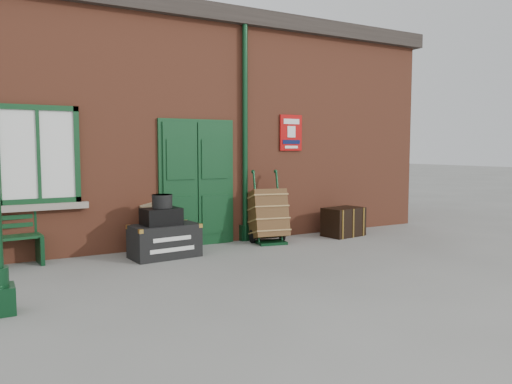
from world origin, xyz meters
TOP-DOWN VIEW (x-y plane):
  - ground at (0.00, 0.00)m, footprint 80.00×80.00m
  - station_building at (-0.00, 3.49)m, footprint 10.30×4.30m
  - houdini_trunk at (-1.15, 0.80)m, footprint 1.11×0.68m
  - strongbox at (-1.20, 0.80)m, footprint 0.62×0.48m
  - hatbox at (-1.17, 0.83)m, footprint 0.35×0.35m
  - suitcase_back at (-1.19, 1.25)m, footprint 0.45×0.61m
  - suitcase_front at (-1.01, 1.25)m, footprint 0.44×0.55m
  - porter_trolley at (0.95, 1.07)m, footprint 0.75×0.79m
  - dark_trunk at (2.61, 0.93)m, footprint 0.86×0.63m

SIDE VIEW (x-z plane):
  - ground at x=0.00m, z-range 0.00..0.00m
  - houdini_trunk at x=-1.15m, z-range 0.00..0.53m
  - dark_trunk at x=2.61m, z-range 0.00..0.57m
  - suitcase_front at x=-1.01m, z-range 0.00..0.71m
  - suitcase_back at x=-1.19m, z-range 0.00..0.82m
  - porter_trolley at x=0.95m, z-range -0.15..1.17m
  - strongbox at x=-1.20m, z-range 0.53..0.80m
  - hatbox at x=-1.17m, z-range 0.80..1.01m
  - station_building at x=0.00m, z-range -0.02..4.34m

